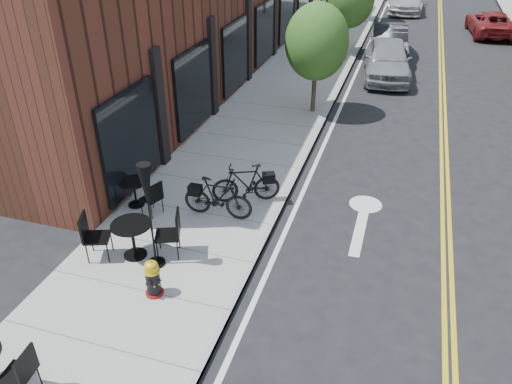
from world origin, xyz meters
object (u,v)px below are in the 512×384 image
(bicycle_left, at_px, (246,183))
(parked_car_far, at_px, (491,23))
(parked_car_a, at_px, (387,59))
(bicycle_right, at_px, (218,198))
(bistro_set_b, at_px, (132,235))
(patio_umbrella, at_px, (147,195))
(bistro_set_c, at_px, (134,190))
(parked_car_b, at_px, (389,42))
(fire_hydrant, at_px, (153,278))

(bicycle_left, height_order, parked_car_far, parked_car_far)
(bicycle_left, bearing_deg, parked_car_a, 143.87)
(bicycle_right, xyz_separation_m, parked_car_a, (3.01, 12.57, 0.16))
(bicycle_right, xyz_separation_m, bistro_set_b, (-1.19, -2.01, 0.02))
(patio_umbrella, distance_m, parked_car_a, 15.19)
(patio_umbrella, bearing_deg, bistro_set_b, 167.66)
(bistro_set_c, xyz_separation_m, patio_umbrella, (1.57, -1.98, 1.28))
(parked_car_a, bearing_deg, patio_umbrella, -110.35)
(bistro_set_c, bearing_deg, bicycle_left, 42.19)
(bicycle_right, distance_m, parked_car_a, 12.93)
(bicycle_left, relative_size, bistro_set_c, 1.02)
(parked_car_far, bearing_deg, parked_car_b, 45.18)
(fire_hydrant, height_order, bistro_set_c, bistro_set_c)
(bistro_set_b, relative_size, bistro_set_c, 1.20)
(patio_umbrella, height_order, parked_car_a, patio_umbrella)
(fire_hydrant, height_order, bistro_set_b, bistro_set_b)
(bistro_set_b, bearing_deg, patio_umbrella, -33.12)
(bistro_set_c, bearing_deg, parked_car_a, 88.69)
(bicycle_right, bearing_deg, bistro_set_c, 92.58)
(patio_umbrella, xyz_separation_m, parked_car_far, (8.61, 24.23, -1.20))
(parked_car_a, bearing_deg, bicycle_left, -108.89)
(bistro_set_c, bearing_deg, bistro_set_b, -40.78)
(bicycle_left, relative_size, parked_car_b, 0.38)
(bistro_set_c, relative_size, patio_umbrella, 0.71)
(bistro_set_c, xyz_separation_m, parked_car_a, (5.20, 12.73, 0.23))
(fire_hydrant, height_order, parked_car_b, parked_car_b)
(bicycle_right, distance_m, bistro_set_c, 2.20)
(bistro_set_c, xyz_separation_m, parked_car_far, (10.18, 22.25, 0.08))
(parked_car_a, relative_size, parked_car_b, 1.03)
(bistro_set_c, height_order, parked_car_b, parked_car_b)
(patio_umbrella, bearing_deg, bistro_set_c, 128.38)
(bicycle_left, height_order, patio_umbrella, patio_umbrella)
(fire_hydrant, xyz_separation_m, parked_car_far, (8.20, 25.09, 0.14))
(parked_car_a, bearing_deg, bistro_set_c, -118.71)
(bistro_set_c, distance_m, patio_umbrella, 2.83)
(bicycle_right, xyz_separation_m, parked_car_far, (7.99, 22.10, 0.01))
(bistro_set_b, relative_size, parked_car_a, 0.43)
(bicycle_right, distance_m, bistro_set_b, 2.34)
(bicycle_left, distance_m, parked_car_b, 15.09)
(fire_hydrant, xyz_separation_m, patio_umbrella, (-0.40, 0.86, 1.34))
(bistro_set_b, distance_m, parked_car_far, 25.80)
(parked_car_a, bearing_deg, fire_hydrant, -108.20)
(bicycle_right, xyz_separation_m, parked_car_b, (2.83, 15.77, 0.11))
(fire_hydrant, bearing_deg, bicycle_left, 90.02)
(parked_car_b, relative_size, parked_car_far, 0.97)
(bicycle_right, bearing_deg, bicycle_left, -28.00)
(bistro_set_c, height_order, parked_car_a, parked_car_a)
(patio_umbrella, xyz_separation_m, parked_car_b, (3.45, 17.90, -1.10))
(bicycle_left, xyz_separation_m, parked_car_far, (7.55, 21.23, 0.01))
(fire_hydrant, relative_size, bistro_set_c, 0.49)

